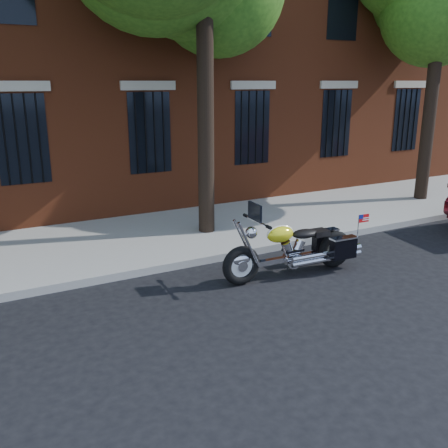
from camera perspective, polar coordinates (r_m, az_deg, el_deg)
ground at (r=8.89m, az=3.50°, el=-6.89°), size 120.00×120.00×0.00m
curb at (r=9.97m, az=-0.66°, el=-3.79°), size 40.00×0.16×0.15m
sidewalk at (r=11.59m, az=-4.99°, el=-0.99°), size 40.00×3.60×0.15m
motorcycle at (r=9.24m, az=8.38°, el=-2.89°), size 2.84×0.87×1.44m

